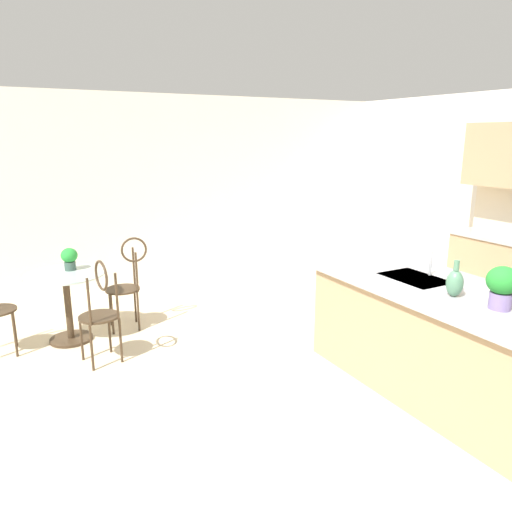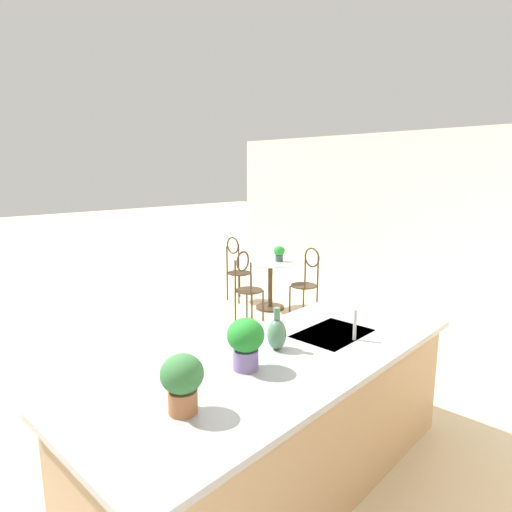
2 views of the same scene
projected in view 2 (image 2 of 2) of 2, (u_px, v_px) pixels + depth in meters
The scene contains 12 objects.
ground_plane at pixel (230, 417), 3.73m from camera, with size 40.00×40.00×0.00m, color beige.
wall_left_window at pixel (434, 221), 6.51m from camera, with size 0.12×7.80×2.70m, color silver.
kitchen_island at pixel (284, 420), 2.85m from camera, with size 2.80×1.06×0.92m.
bistro_table at pixel (270, 280), 6.62m from camera, with size 0.80×0.80×0.74m.
chair_near_window at pixel (247, 283), 5.94m from camera, with size 0.51×0.44×1.04m.
chair_by_island at pixel (237, 266), 7.07m from camera, with size 0.39×0.49×1.04m.
chair_toward_desk at pixel (307, 279), 6.20m from camera, with size 0.43×0.51×1.04m.
sink_faucet at pixel (355, 325), 3.01m from camera, with size 0.02×0.02×0.22m, color #B2B5BA.
potted_plant_on_table at pixel (279, 253), 6.57m from camera, with size 0.17×0.17×0.24m.
potted_plant_counter_near at pixel (246, 340), 2.55m from camera, with size 0.22×0.22×0.32m.
potted_plant_counter_far at pixel (182, 380), 2.09m from camera, with size 0.21×0.21×0.30m.
vase_on_counter at pixel (277, 333), 2.85m from camera, with size 0.13×0.13×0.29m.
Camera 2 is at (2.31, 2.49, 2.08)m, focal length 30.25 mm.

